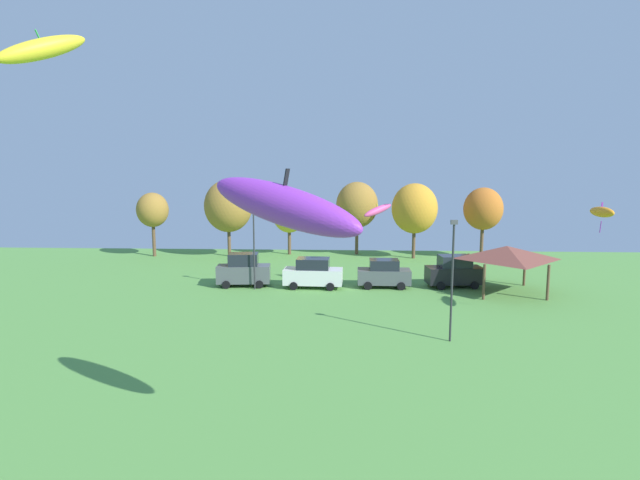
% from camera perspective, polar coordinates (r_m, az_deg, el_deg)
% --- Properties ---
extents(kite_flying_0, '(0.74, 2.86, 1.81)m').
position_cam_1_polar(kite_flying_0, '(33.90, 29.50, 2.80)').
color(kite_flying_0, orange).
extents(kite_flying_2, '(5.62, 3.97, 2.43)m').
position_cam_1_polar(kite_flying_2, '(15.44, -4.17, 3.95)').
color(kite_flying_2, purple).
extents(kite_flying_3, '(2.45, 1.75, 1.27)m').
position_cam_1_polar(kite_flying_3, '(37.24, 6.63, 3.40)').
color(kite_flying_3, '#E54C93').
extents(kite_flying_6, '(4.79, 5.11, 3.29)m').
position_cam_1_polar(kite_flying_6, '(37.51, -29.20, 18.53)').
color(kite_flying_6, yellow).
extents(parked_car_leftmost, '(4.37, 2.23, 2.69)m').
position_cam_1_polar(parked_car_leftmost, '(40.80, -8.72, -3.44)').
color(parked_car_leftmost, '#4C5156').
rests_on(parked_car_leftmost, ground).
extents(parked_car_second_from_left, '(4.73, 2.25, 2.40)m').
position_cam_1_polar(parked_car_second_from_left, '(39.81, -0.79, -3.81)').
color(parked_car_second_from_left, silver).
rests_on(parked_car_second_from_left, ground).
extents(parked_car_third_from_left, '(4.19, 2.05, 2.27)m').
position_cam_1_polar(parked_car_third_from_left, '(40.27, 7.32, -3.83)').
color(parked_car_third_from_left, '#4C5156').
rests_on(parked_car_third_from_left, ground).
extents(parked_car_rightmost_in_row, '(4.57, 2.46, 2.57)m').
position_cam_1_polar(parked_car_rightmost_in_row, '(41.47, 15.10, -3.51)').
color(parked_car_rightmost_in_row, black).
rests_on(parked_car_rightmost_in_row, ground).
extents(park_pavilion, '(5.87, 6.11, 3.60)m').
position_cam_1_polar(park_pavilion, '(40.61, 20.55, -1.36)').
color(park_pavilion, brown).
rests_on(park_pavilion, ground).
extents(light_post_0, '(0.36, 0.20, 6.35)m').
position_cam_1_polar(light_post_0, '(39.20, -7.55, -0.51)').
color(light_post_0, '#2D2D33').
rests_on(light_post_0, ground).
extents(light_post_1, '(0.36, 0.20, 6.67)m').
position_cam_1_polar(light_post_1, '(27.79, 14.88, -3.80)').
color(light_post_1, '#2D2D33').
rests_on(light_post_1, ground).
extents(treeline_tree_0, '(3.40, 3.40, 6.97)m').
position_cam_1_polar(treeline_tree_0, '(57.15, -18.59, 3.25)').
color(treeline_tree_0, brown).
rests_on(treeline_tree_0, ground).
extents(treeline_tree_1, '(5.17, 5.17, 8.36)m').
position_cam_1_polar(treeline_tree_1, '(55.10, -10.44, 3.83)').
color(treeline_tree_1, brown).
rests_on(treeline_tree_1, ground).
extents(treeline_tree_2, '(3.71, 3.71, 6.54)m').
position_cam_1_polar(treeline_tree_2, '(55.57, -3.54, 2.92)').
color(treeline_tree_2, brown).
rests_on(treeline_tree_2, ground).
extents(treeline_tree_3, '(4.64, 4.64, 8.10)m').
position_cam_1_polar(treeline_tree_3, '(55.64, 4.26, 4.01)').
color(treeline_tree_3, brown).
rests_on(treeline_tree_3, ground).
extents(treeline_tree_4, '(4.83, 4.83, 8.00)m').
position_cam_1_polar(treeline_tree_4, '(53.76, 10.76, 3.55)').
color(treeline_tree_4, brown).
rests_on(treeline_tree_4, ground).
extents(treeline_tree_5, '(4.09, 4.09, 7.56)m').
position_cam_1_polar(treeline_tree_5, '(55.53, 18.15, 3.39)').
color(treeline_tree_5, brown).
rests_on(treeline_tree_5, ground).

